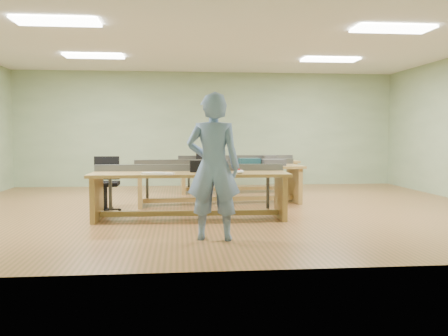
{
  "coord_description": "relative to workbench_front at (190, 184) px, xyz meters",
  "views": [
    {
      "loc": [
        -0.78,
        -8.6,
        1.35
      ],
      "look_at": [
        -0.01,
        -0.6,
        0.79
      ],
      "focal_mm": 38.0,
      "sensor_mm": 36.0,
      "label": 1
    }
  ],
  "objects": [
    {
      "name": "drinks_can",
      "position": [
        0.6,
        1.48,
        0.25
      ],
      "size": [
        0.08,
        0.08,
        0.12
      ],
      "primitive_type": "cylinder",
      "rotation": [
        0.0,
        0.0,
        0.33
      ],
      "color": "white",
      "rests_on": "workbench_mid"
    },
    {
      "name": "person",
      "position": [
        0.26,
        -1.55,
        0.38
      ],
      "size": [
        0.75,
        0.56,
        1.89
      ],
      "primitive_type": "imported",
      "rotation": [
        0.0,
        0.0,
        2.98
      ],
      "color": "#6485A3",
      "rests_on": "floor"
    },
    {
      "name": "mug",
      "position": [
        0.73,
        1.66,
        0.24
      ],
      "size": [
        0.15,
        0.15,
        0.11
      ],
      "primitive_type": "imported",
      "rotation": [
        0.0,
        0.0,
        0.1
      ],
      "color": "#3B3B3E",
      "rests_on": "workbench_mid"
    },
    {
      "name": "parts_bin_teal",
      "position": [
        1.21,
        1.63,
        0.26
      ],
      "size": [
        0.42,
        0.32,
        0.14
      ],
      "primitive_type": "cube",
      "rotation": [
        0.0,
        0.0,
        0.05
      ],
      "color": "#143641",
      "rests_on": "workbench_mid"
    },
    {
      "name": "fluor_panels",
      "position": [
        0.6,
        1.02,
        2.41
      ],
      "size": [
        6.2,
        3.5,
        0.03
      ],
      "color": "white",
      "rests_on": "ceiling"
    },
    {
      "name": "laptop_base",
      "position": [
        0.39,
        -0.04,
        0.2
      ],
      "size": [
        0.34,
        0.29,
        0.03
      ],
      "primitive_type": "cube",
      "rotation": [
        0.0,
        0.0,
        -0.11
      ],
      "color": "black",
      "rests_on": "workbench_front"
    },
    {
      "name": "workbench_back",
      "position": [
        1.21,
        3.4,
        -0.01
      ],
      "size": [
        2.81,
        0.85,
        0.86
      ],
      "rotation": [
        0.0,
        0.0,
        0.04
      ],
      "color": "olive",
      "rests_on": "floor"
    },
    {
      "name": "wall_back",
      "position": [
        0.6,
        5.02,
        0.94
      ],
      "size": [
        10.0,
        0.04,
        3.0
      ],
      "primitive_type": "cube",
      "color": "#99B286",
      "rests_on": "floor"
    },
    {
      "name": "parts_bin_grey",
      "position": [
        1.66,
        1.52,
        0.25
      ],
      "size": [
        0.49,
        0.35,
        0.12
      ],
      "primitive_type": "cube",
      "rotation": [
        0.0,
        0.0,
        0.15
      ],
      "color": "#3B3B3E",
      "rests_on": "workbench_mid"
    },
    {
      "name": "camera_bag",
      "position": [
        0.14,
        0.07,
        0.28
      ],
      "size": [
        0.29,
        0.19,
        0.19
      ],
      "primitive_type": "cube",
      "rotation": [
        0.0,
        0.0,
        0.04
      ],
      "color": "black",
      "rests_on": "workbench_front"
    },
    {
      "name": "storage_box_back",
      "position": [
        0.43,
        3.25,
        0.3
      ],
      "size": [
        0.43,
        0.36,
        0.22
      ],
      "primitive_type": "cube",
      "rotation": [
        0.0,
        0.0,
        -0.25
      ],
      "color": "black",
      "rests_on": "workbench_back"
    },
    {
      "name": "workbench_mid",
      "position": [
        0.6,
        1.6,
        0.0
      ],
      "size": [
        3.32,
        1.16,
        0.86
      ],
      "rotation": [
        0.0,
        0.0,
        0.09
      ],
      "color": "olive",
      "rests_on": "floor"
    },
    {
      "name": "laptop_screen",
      "position": [
        0.4,
        0.08,
        0.43
      ],
      "size": [
        0.31,
        0.05,
        0.25
      ],
      "primitive_type": "cube",
      "rotation": [
        0.0,
        0.0,
        -0.11
      ],
      "color": "black",
      "rests_on": "laptop_base"
    },
    {
      "name": "workbench_front",
      "position": [
        0.0,
        0.0,
        0.0
      ],
      "size": [
        3.16,
        0.92,
        0.86
      ],
      "rotation": [
        0.0,
        0.0,
        -0.03
      ],
      "color": "olive",
      "rests_on": "floor"
    },
    {
      "name": "floor",
      "position": [
        0.6,
        1.02,
        -0.56
      ],
      "size": [
        10.0,
        10.0,
        0.0
      ],
      "primitive_type": "plane",
      "color": "#966039",
      "rests_on": "ground"
    },
    {
      "name": "wall_front",
      "position": [
        0.6,
        -2.98,
        0.94
      ],
      "size": [
        10.0,
        0.04,
        3.0
      ],
      "primitive_type": "cube",
      "color": "#99B286",
      "rests_on": "floor"
    },
    {
      "name": "task_chair",
      "position": [
        -1.45,
        0.82,
        -0.21
      ],
      "size": [
        0.53,
        0.53,
        0.97
      ],
      "rotation": [
        0.0,
        0.0,
        0.01
      ],
      "color": "black",
      "rests_on": "floor"
    },
    {
      "name": "trackball_mouse",
      "position": [
        0.77,
        -0.31,
        0.22
      ],
      "size": [
        0.14,
        0.16,
        0.06
      ],
      "primitive_type": "ellipsoid",
      "rotation": [
        0.0,
        0.0,
        -0.1
      ],
      "color": "white",
      "rests_on": "workbench_front"
    },
    {
      "name": "tray_back",
      "position": [
        1.96,
        3.34,
        0.24
      ],
      "size": [
        0.29,
        0.22,
        0.11
      ],
      "primitive_type": "cube",
      "rotation": [
        0.0,
        0.0,
        -0.04
      ],
      "color": "#3B3B3E",
      "rests_on": "workbench_back"
    },
    {
      "name": "keyboard",
      "position": [
        -0.49,
        -0.34,
        0.2
      ],
      "size": [
        0.51,
        0.32,
        0.03
      ],
      "primitive_type": "cube",
      "rotation": [
        0.0,
        0.0,
        -0.35
      ],
      "color": "beige",
      "rests_on": "workbench_front"
    },
    {
      "name": "ceiling",
      "position": [
        0.6,
        1.02,
        2.44
      ],
      "size": [
        10.0,
        10.0,
        0.0
      ],
      "primitive_type": "plane",
      "color": "silver",
      "rests_on": "wall_back"
    }
  ]
}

